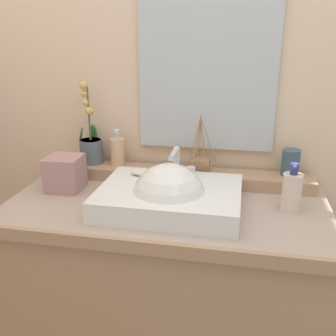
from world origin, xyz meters
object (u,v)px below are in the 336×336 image
tumbler_cup (291,163)px  lotion_bottle (292,191)px  tissue_box (65,173)px  soap_dispenser (117,150)px  sink_basin (169,199)px  reed_diffuser (200,165)px  soap_bar (140,172)px  potted_plant (91,145)px

tumbler_cup → lotion_bottle: (-0.01, -0.22, -0.03)m
tissue_box → lotion_bottle: bearing=-2.1°
soap_dispenser → tissue_box: size_ratio=1.14×
sink_basin → tumbler_cup: bearing=34.2°
tumbler_cup → lotion_bottle: size_ratio=0.61×
reed_diffuser → tissue_box: reed_diffuser is taller
reed_diffuser → lotion_bottle: size_ratio=1.37×
soap_bar → tissue_box: 0.30m
sink_basin → reed_diffuser: (0.07, 0.26, 0.05)m
potted_plant → sink_basin: bearing=-36.0°
tumbler_cup → tissue_box: tumbler_cup is taller
soap_dispenser → reed_diffuser: 0.35m
soap_bar → potted_plant: potted_plant is taller
soap_bar → tissue_box: bearing=-177.8°
sink_basin → tumbler_cup: 0.52m
soap_dispenser → reed_diffuser: size_ratio=0.64×
reed_diffuser → lotion_bottle: reed_diffuser is taller
soap_bar → lotion_bottle: (0.54, -0.04, -0.02)m
potted_plant → lotion_bottle: bearing=-15.2°
tumbler_cup → potted_plant: bearing=-179.9°
tumbler_cup → sink_basin: bearing=-145.8°
reed_diffuser → tissue_box: 0.53m
soap_bar → tissue_box: tissue_box is taller
sink_basin → tissue_box: bearing=167.0°
soap_dispenser → lotion_bottle: 0.72m
reed_diffuser → potted_plant: bearing=176.2°
tumbler_cup → reed_diffuser: 0.35m
lotion_bottle → potted_plant: bearing=164.8°
potted_plant → soap_bar: bearing=-33.9°
potted_plant → tumbler_cup: potted_plant is taller
tumbler_cup → lotion_bottle: lotion_bottle is taller
potted_plant → tumbler_cup: 0.82m
soap_dispenser → tissue_box: (-0.15, -0.19, -0.05)m
soap_bar → soap_dispenser: bearing=129.6°
sink_basin → tissue_box: sink_basin is taller
sink_basin → tumbler_cup: sink_basin is taller
soap_bar → lotion_bottle: size_ratio=0.41×
soap_dispenser → tumbler_cup: soap_dispenser is taller
potted_plant → soap_dispenser: size_ratio=2.28×
soap_dispenser → tumbler_cup: bearing=0.3°
tissue_box → reed_diffuser: bearing=17.3°
sink_basin → potted_plant: size_ratio=1.41×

